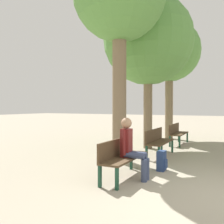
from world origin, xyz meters
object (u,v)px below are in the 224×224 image
at_px(backpack, 162,161).
at_px(bench_row_1, 158,140).
at_px(tree_row_1, 148,41).
at_px(bench_row_2, 177,132).
at_px(bench_row_0, 122,155).
at_px(person_seated, 131,146).
at_px(tree_row_2, 169,52).

bearing_deg(backpack, bench_row_1, 109.76).
height_order(tree_row_1, backpack, tree_row_1).
relative_size(bench_row_1, bench_row_2, 1.00).
bearing_deg(bench_row_0, person_seated, 4.56).
bearing_deg(backpack, bench_row_0, -121.81).
bearing_deg(tree_row_2, bench_row_1, -80.05).
bearing_deg(tree_row_1, bench_row_2, 61.99).
bearing_deg(bench_row_0, tree_row_1, 100.93).
height_order(bench_row_2, person_seated, person_seated).
height_order(tree_row_1, tree_row_2, tree_row_2).
relative_size(bench_row_1, tree_row_1, 0.29).
height_order(bench_row_0, tree_row_1, tree_row_1).
height_order(bench_row_0, backpack, bench_row_0).
xyz_separation_m(person_seated, backpack, (0.40, 1.00, -0.47)).
distance_m(tree_row_1, backpack, 5.11).
height_order(bench_row_0, tree_row_2, tree_row_2).
bearing_deg(backpack, bench_row_2, 97.93).
distance_m(bench_row_1, person_seated, 2.76).
bearing_deg(bench_row_2, bench_row_0, -90.00).
height_order(bench_row_2, backpack, bench_row_2).
distance_m(bench_row_0, tree_row_2, 8.19).
height_order(bench_row_0, bench_row_2, same).
bearing_deg(tree_row_2, backpack, -77.21).
bearing_deg(bench_row_2, bench_row_1, -90.00).
relative_size(tree_row_2, backpack, 11.86).
xyz_separation_m(bench_row_1, person_seated, (0.23, -2.75, 0.20)).
height_order(bench_row_1, bench_row_2, same).
bearing_deg(bench_row_1, person_seated, -85.18).
relative_size(bench_row_2, backpack, 3.42).
bearing_deg(bench_row_0, backpack, 58.19).
bearing_deg(tree_row_2, tree_row_1, -90.00).
distance_m(tree_row_2, person_seated, 8.11).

